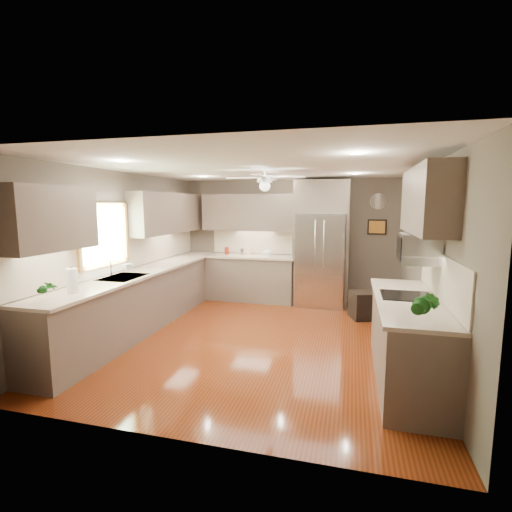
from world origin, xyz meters
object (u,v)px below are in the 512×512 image
at_px(refrigerator, 321,246).
at_px(paper_towel, 72,281).
at_px(canister_b, 242,252).
at_px(canister_a, 227,251).
at_px(bowl, 268,255).
at_px(potted_plant_right, 426,305).
at_px(microwave, 418,248).
at_px(canister_c, 249,251).
at_px(potted_plant_left, 45,288).
at_px(stool, 364,305).
at_px(soap_bottle, 129,266).

xyz_separation_m(refrigerator, paper_towel, (-2.63, -3.66, -0.11)).
bearing_deg(canister_b, refrigerator, -2.08).
bearing_deg(canister_a, paper_towel, -99.97).
bearing_deg(bowl, potted_plant_right, -59.82).
relative_size(microwave, paper_towel, 1.70).
xyz_separation_m(potted_plant_right, microwave, (0.11, 1.22, 0.36)).
height_order(canister_a, canister_b, canister_a).
xyz_separation_m(canister_c, potted_plant_left, (-1.14, -4.15, 0.05)).
relative_size(potted_plant_left, refrigerator, 0.12).
xyz_separation_m(canister_b, microwave, (2.96, -2.77, 0.47)).
bearing_deg(canister_a, stool, -15.72).
bearing_deg(paper_towel, refrigerator, 54.25).
distance_m(canister_b, refrigerator, 1.64).
relative_size(potted_plant_left, microwave, 0.52).
bearing_deg(canister_a, potted_plant_right, -51.42).
xyz_separation_m(canister_c, microwave, (2.83, -2.80, 0.45)).
bearing_deg(microwave, canister_a, 139.88).
distance_m(canister_c, stool, 2.59).
bearing_deg(refrigerator, canister_a, 177.81).
distance_m(canister_a, canister_c, 0.48).
bearing_deg(refrigerator, soap_bottle, -140.02).
bearing_deg(canister_a, bowl, -4.12).
relative_size(canister_a, stool, 0.27).
relative_size(canister_c, soap_bottle, 0.98).
distance_m(canister_c, bowl, 0.44).
relative_size(bowl, stool, 0.38).
distance_m(canister_c, microwave, 4.01).
relative_size(soap_bottle, potted_plant_right, 0.55).
bearing_deg(microwave, potted_plant_right, -95.27).
bearing_deg(potted_plant_left, potted_plant_right, 1.97).
bearing_deg(bowl, microwave, -48.56).
bearing_deg(canister_c, microwave, -44.73).
xyz_separation_m(canister_c, potted_plant_right, (2.72, -4.02, 0.09)).
bearing_deg(potted_plant_left, soap_bottle, 93.91).
distance_m(refrigerator, paper_towel, 4.51).
distance_m(canister_a, canister_b, 0.35).
xyz_separation_m(soap_bottle, microwave, (4.09, -0.39, 0.44)).
height_order(canister_b, microwave, microwave).
relative_size(potted_plant_right, bowl, 1.67).
height_order(canister_c, microwave, microwave).
relative_size(canister_c, paper_towel, 0.59).
xyz_separation_m(potted_plant_left, paper_towel, (0.01, 0.40, -0.00)).
height_order(canister_a, potted_plant_right, potted_plant_right).
relative_size(canister_b, potted_plant_left, 0.49).
bearing_deg(microwave, bowl, 131.44).
bearing_deg(microwave, soap_bottle, 174.51).
height_order(bowl, refrigerator, refrigerator).
bearing_deg(microwave, stool, 103.94).
bearing_deg(refrigerator, potted_plant_left, -123.08).
bearing_deg(bowl, canister_c, 169.05).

